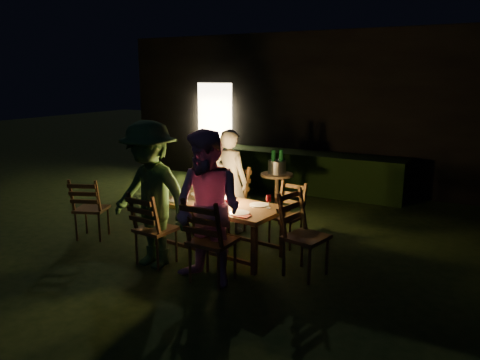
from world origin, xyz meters
The scene contains 29 objects.
garden_envelope centered at (-0.01, 6.15, 1.58)m, with size 40.00×40.00×3.20m.
dining_table centered at (-0.13, 0.00, 0.61)m, with size 1.71×0.99×0.68m.
chair_near_left centered at (-0.66, -0.72, 0.30)m, with size 0.48×0.51×0.98m.
chair_near_right centered at (0.23, -0.82, 0.32)m, with size 0.47×0.51×1.05m.
chair_far_left centered at (-0.49, 0.81, 0.31)m, with size 0.55×0.58×1.02m.
chair_far_right centered at (0.50, 0.70, 0.27)m, with size 0.45×0.48×0.90m.
chair_end centered at (1.09, -0.14, 0.31)m, with size 0.59×0.56×1.03m.
chair_spare centered at (-2.08, -0.40, 0.29)m, with size 0.56×0.58×0.95m.
person_house_side centered at (-0.48, 0.86, 0.78)m, with size 0.57×0.37×1.56m, color #BFB4A3.
person_opp_right centered at (0.23, -0.87, 0.88)m, with size 0.85×0.67×1.76m, color #D894C6.
person_opp_left centered at (-0.67, -0.77, 0.90)m, with size 1.17×0.67×1.81m, color #30582C.
lantern centered at (-0.07, 0.04, 0.84)m, with size 0.16×0.16×0.35m.
plate_far_left centered at (-0.65, 0.28, 0.69)m, with size 0.25×0.25×0.01m, color white.
plate_near_left centered at (-0.70, -0.16, 0.69)m, with size 0.25×0.25×0.01m, color white.
plate_far_right centered at (0.34, 0.16, 0.69)m, with size 0.25×0.25×0.01m, color white.
plate_near_right centered at (0.29, -0.27, 0.69)m, with size 0.25×0.25×0.01m, color white.
wineglass_a centered at (-0.40, 0.31, 0.77)m, with size 0.06×0.06×0.18m, color #59070F, non-canonical shape.
wineglass_b centered at (-0.86, -0.04, 0.77)m, with size 0.06×0.06×0.18m, color #59070F, non-canonical shape.
wineglass_c centered at (0.14, -0.32, 0.77)m, with size 0.06×0.06×0.18m, color #59070F, non-canonical shape.
wineglass_d centered at (0.51, 0.10, 0.77)m, with size 0.06×0.06×0.18m, color #59070F, non-canonical shape.
wineglass_e centered at (-0.26, -0.29, 0.77)m, with size 0.06×0.06×0.18m, color silver, non-canonical shape.
bottle_table centered at (-0.38, 0.02, 0.82)m, with size 0.07×0.07×0.28m, color #0F471E.
napkin_left centered at (-0.31, -0.31, 0.68)m, with size 0.18×0.14×0.01m, color red.
napkin_right centered at (0.38, -0.36, 0.68)m, with size 0.18×0.14×0.01m, color red.
phone centered at (-0.78, -0.23, 0.68)m, with size 0.14×0.07×0.01m, color black.
side_table centered at (-0.18, 1.90, 0.64)m, with size 0.54×0.54×0.73m.
ice_bucket centered at (-0.18, 1.90, 0.84)m, with size 0.30×0.30×0.22m, color #A5A8AD.
bottle_bucket_a centered at (-0.23, 1.86, 0.89)m, with size 0.07×0.07×0.32m, color #0F471E.
bottle_bucket_b centered at (-0.13, 1.94, 0.89)m, with size 0.07×0.07×0.32m, color #0F471E.
Camera 1 is at (2.92, -5.06, 2.32)m, focal length 35.00 mm.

